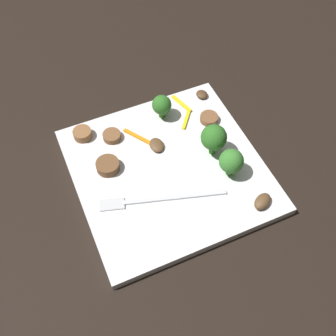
{
  "coord_description": "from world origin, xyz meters",
  "views": [
    {
      "loc": [
        0.14,
        0.32,
        0.53
      ],
      "look_at": [
        0.0,
        0.0,
        0.01
      ],
      "focal_mm": 44.74,
      "sensor_mm": 36.0,
      "label": 1
    }
  ],
  "objects_px": {
    "broccoli_floret_1": "(214,137)",
    "mushroom_1": "(262,201)",
    "sausage_slice_2": "(209,118)",
    "broccoli_floret_0": "(162,105)",
    "mushroom_0": "(158,145)",
    "plate": "(168,171)",
    "pepper_strip_1": "(138,137)",
    "mushroom_2": "(202,94)",
    "broccoli_floret_2": "(231,161)",
    "pepper_strip_2": "(186,120)",
    "pepper_strip_3": "(181,104)",
    "sausage_slice_0": "(108,166)",
    "sausage_slice_1": "(82,134)",
    "fork": "(153,200)",
    "sausage_slice_3": "(112,136)"
  },
  "relations": [
    {
      "from": "mushroom_1",
      "to": "sausage_slice_0",
      "type": "bearing_deg",
      "value": -39.0
    },
    {
      "from": "broccoli_floret_0",
      "to": "mushroom_1",
      "type": "distance_m",
      "value": 0.22
    },
    {
      "from": "sausage_slice_2",
      "to": "mushroom_0",
      "type": "relative_size",
      "value": 1.02
    },
    {
      "from": "plate",
      "to": "mushroom_0",
      "type": "bearing_deg",
      "value": -92.05
    },
    {
      "from": "sausage_slice_2",
      "to": "mushroom_1",
      "type": "height_order",
      "value": "mushroom_1"
    },
    {
      "from": "broccoli_floret_0",
      "to": "broccoli_floret_2",
      "type": "relative_size",
      "value": 0.88
    },
    {
      "from": "mushroom_0",
      "to": "broccoli_floret_0",
      "type": "bearing_deg",
      "value": -119.42
    },
    {
      "from": "broccoli_floret_1",
      "to": "sausage_slice_3",
      "type": "xyz_separation_m",
      "value": [
        0.13,
        -0.09,
        -0.03
      ]
    },
    {
      "from": "broccoli_floret_1",
      "to": "sausage_slice_2",
      "type": "xyz_separation_m",
      "value": [
        -0.02,
        -0.06,
        -0.03
      ]
    },
    {
      "from": "broccoli_floret_1",
      "to": "mushroom_1",
      "type": "xyz_separation_m",
      "value": [
        -0.02,
        0.11,
        -0.03
      ]
    },
    {
      "from": "sausage_slice_3",
      "to": "pepper_strip_2",
      "type": "relative_size",
      "value": 0.72
    },
    {
      "from": "mushroom_2",
      "to": "pepper_strip_1",
      "type": "distance_m",
      "value": 0.14
    },
    {
      "from": "sausage_slice_1",
      "to": "pepper_strip_2",
      "type": "relative_size",
      "value": 0.74
    },
    {
      "from": "fork",
      "to": "pepper_strip_2",
      "type": "relative_size",
      "value": 4.51
    },
    {
      "from": "mushroom_2",
      "to": "pepper_strip_3",
      "type": "bearing_deg",
      "value": 5.01
    },
    {
      "from": "fork",
      "to": "sausage_slice_3",
      "type": "bearing_deg",
      "value": -66.48
    },
    {
      "from": "broccoli_floret_0",
      "to": "pepper_strip_3",
      "type": "height_order",
      "value": "broccoli_floret_0"
    },
    {
      "from": "plate",
      "to": "broccoli_floret_2",
      "type": "height_order",
      "value": "broccoli_floret_2"
    },
    {
      "from": "broccoli_floret_1",
      "to": "pepper_strip_3",
      "type": "height_order",
      "value": "broccoli_floret_1"
    },
    {
      "from": "sausage_slice_2",
      "to": "mushroom_1",
      "type": "bearing_deg",
      "value": 89.29
    },
    {
      "from": "sausage_slice_2",
      "to": "pepper_strip_2",
      "type": "distance_m",
      "value": 0.04
    },
    {
      "from": "plate",
      "to": "sausage_slice_2",
      "type": "bearing_deg",
      "value": -148.89
    },
    {
      "from": "mushroom_2",
      "to": "pepper_strip_1",
      "type": "relative_size",
      "value": 0.39
    },
    {
      "from": "plate",
      "to": "broccoli_floret_0",
      "type": "height_order",
      "value": "broccoli_floret_0"
    },
    {
      "from": "plate",
      "to": "mushroom_2",
      "type": "distance_m",
      "value": 0.16
    },
    {
      "from": "broccoli_floret_0",
      "to": "pepper_strip_3",
      "type": "relative_size",
      "value": 0.94
    },
    {
      "from": "broccoli_floret_2",
      "to": "pepper_strip_2",
      "type": "relative_size",
      "value": 1.23
    },
    {
      "from": "broccoli_floret_1",
      "to": "pepper_strip_2",
      "type": "distance_m",
      "value": 0.08
    },
    {
      "from": "broccoli_floret_1",
      "to": "sausage_slice_2",
      "type": "bearing_deg",
      "value": -113.08
    },
    {
      "from": "pepper_strip_1",
      "to": "mushroom_2",
      "type": "bearing_deg",
      "value": -162.82
    },
    {
      "from": "broccoli_floret_1",
      "to": "sausage_slice_3",
      "type": "distance_m",
      "value": 0.16
    },
    {
      "from": "broccoli_floret_1",
      "to": "sausage_slice_3",
      "type": "relative_size",
      "value": 1.97
    },
    {
      "from": "broccoli_floret_0",
      "to": "sausage_slice_0",
      "type": "distance_m",
      "value": 0.13
    },
    {
      "from": "broccoli_floret_0",
      "to": "sausage_slice_1",
      "type": "xyz_separation_m",
      "value": [
        0.13,
        -0.01,
        -0.02
      ]
    },
    {
      "from": "sausage_slice_0",
      "to": "sausage_slice_2",
      "type": "bearing_deg",
      "value": -172.36
    },
    {
      "from": "plate",
      "to": "pepper_strip_3",
      "type": "height_order",
      "value": "pepper_strip_3"
    },
    {
      "from": "pepper_strip_3",
      "to": "sausage_slice_2",
      "type": "bearing_deg",
      "value": 117.61
    },
    {
      "from": "broccoli_floret_2",
      "to": "pepper_strip_1",
      "type": "height_order",
      "value": "broccoli_floret_2"
    },
    {
      "from": "sausage_slice_0",
      "to": "pepper_strip_1",
      "type": "bearing_deg",
      "value": -149.57
    },
    {
      "from": "sausage_slice_0",
      "to": "pepper_strip_3",
      "type": "bearing_deg",
      "value": -154.45
    },
    {
      "from": "mushroom_2",
      "to": "broccoli_floret_2",
      "type": "bearing_deg",
      "value": 78.13
    },
    {
      "from": "broccoli_floret_0",
      "to": "mushroom_2",
      "type": "distance_m",
      "value": 0.08
    },
    {
      "from": "mushroom_0",
      "to": "plate",
      "type": "bearing_deg",
      "value": 87.95
    },
    {
      "from": "broccoli_floret_2",
      "to": "mushroom_0",
      "type": "distance_m",
      "value": 0.12
    },
    {
      "from": "broccoli_floret_2",
      "to": "sausage_slice_2",
      "type": "height_order",
      "value": "broccoli_floret_2"
    },
    {
      "from": "mushroom_0",
      "to": "mushroom_1",
      "type": "xyz_separation_m",
      "value": [
        -0.09,
        0.15,
        0.0
      ]
    },
    {
      "from": "broccoli_floret_0",
      "to": "sausage_slice_2",
      "type": "height_order",
      "value": "broccoli_floret_0"
    },
    {
      "from": "sausage_slice_3",
      "to": "pepper_strip_2",
      "type": "xyz_separation_m",
      "value": [
        -0.12,
        0.01,
        -0.0
      ]
    },
    {
      "from": "fork",
      "to": "broccoli_floret_2",
      "type": "xyz_separation_m",
      "value": [
        -0.12,
        0.0,
        0.03
      ]
    },
    {
      "from": "fork",
      "to": "sausage_slice_2",
      "type": "height_order",
      "value": "sausage_slice_2"
    }
  ]
}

